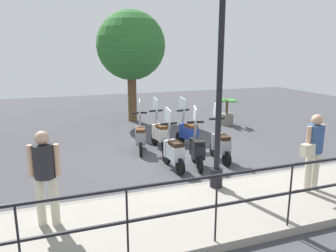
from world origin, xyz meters
TOP-DOWN VIEW (x-y plane):
  - ground_plane at (0.00, 0.00)m, footprint 28.00×28.00m
  - promenade_walkway at (-3.15, 0.00)m, footprint 2.20×20.00m
  - fence_railing at (-4.20, -0.00)m, footprint 0.04×16.03m
  - lamp_post_near at (-2.40, 0.36)m, footprint 0.26×0.90m
  - pedestrian_with_bag at (-3.23, -1.35)m, footprint 0.37×0.64m
  - pedestrian_distant at (-2.83, 3.68)m, footprint 0.38×0.48m
  - tree_distant at (5.25, 0.28)m, footprint 2.80×2.80m
  - potted_palm at (3.25, -3.11)m, footprint 1.06×0.66m
  - scooter_near_0 at (-0.63, -0.71)m, footprint 1.23×0.44m
  - scooter_near_1 at (-0.81, 0.07)m, footprint 1.22×0.51m
  - scooter_near_2 at (-0.76, 0.71)m, footprint 1.23×0.44m
  - scooter_far_0 at (0.88, -0.40)m, footprint 1.22×0.50m
  - scooter_far_1 at (1.07, 0.46)m, footprint 1.23×0.44m
  - scooter_far_2 at (0.91, 1.11)m, footprint 1.21×0.51m

SIDE VIEW (x-z plane):
  - ground_plane at x=0.00m, z-range 0.00..0.00m
  - promenade_walkway at x=-3.15m, z-range 0.00..0.15m
  - potted_palm at x=3.25m, z-range -0.08..0.97m
  - scooter_near_0 at x=-0.63m, z-range -0.29..1.25m
  - scooter_near_1 at x=-0.81m, z-range -0.29..1.25m
  - scooter_near_2 at x=-0.76m, z-range -0.29..1.25m
  - scooter_far_0 at x=0.88m, z-range -0.29..1.25m
  - scooter_far_1 at x=1.07m, z-range -0.29..1.25m
  - scooter_far_2 at x=0.91m, z-range -0.29..1.25m
  - fence_railing at x=-4.20m, z-range 0.36..1.43m
  - pedestrian_with_bag at x=-3.23m, z-range 0.28..1.87m
  - pedestrian_distant at x=-2.83m, z-range 0.28..1.87m
  - lamp_post_near at x=-2.40m, z-range -0.10..4.46m
  - tree_distant at x=5.25m, z-range 0.84..5.38m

